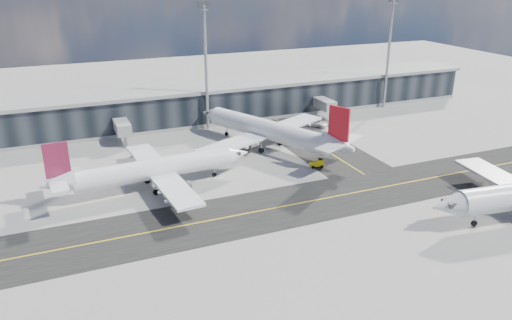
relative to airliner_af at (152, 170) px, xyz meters
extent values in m
plane|color=gray|center=(19.12, -18.89, -3.53)|extent=(300.00, 300.00, 0.00)
cube|color=black|center=(19.12, -14.89, -3.52)|extent=(180.00, 14.00, 0.02)
cube|color=black|center=(37.12, 16.11, -3.52)|extent=(14.00, 50.00, 0.02)
cube|color=yellow|center=(19.12, -14.89, -3.50)|extent=(180.00, 0.25, 0.01)
cube|color=yellow|center=(37.12, 16.11, -3.50)|extent=(0.25, 50.00, 0.01)
cube|color=black|center=(19.12, 36.11, 0.47)|extent=(150.00, 12.00, 8.00)
cube|color=gray|center=(19.12, 36.11, 4.87)|extent=(152.00, 13.00, 0.80)
cube|color=gray|center=(19.12, 36.11, -3.13)|extent=(150.00, 12.20, 0.80)
cube|color=gray|center=(-0.88, 28.11, -0.03)|extent=(3.00, 10.00, 2.40)
cylinder|color=gray|center=(-0.88, 23.11, -2.33)|extent=(0.60, 0.60, 2.40)
cube|color=gray|center=(49.12, 28.11, -0.03)|extent=(3.00, 10.00, 2.40)
cylinder|color=gray|center=(49.12, 23.11, -2.33)|extent=(0.60, 0.60, 2.40)
cylinder|color=gray|center=(19.12, 29.11, 10.47)|extent=(0.70, 0.70, 28.00)
cube|color=#2D2D30|center=(19.12, 29.11, 24.67)|extent=(2.50, 0.50, 1.40)
cylinder|color=gray|center=(69.12, 29.11, 10.47)|extent=(0.70, 0.70, 28.00)
cylinder|color=white|center=(0.54, 0.04, 0.06)|extent=(27.16, 5.72, 3.59)
cone|color=white|center=(15.77, 1.25, 0.06)|extent=(4.76, 3.94, 3.59)
cone|color=white|center=(-15.13, -1.20, 0.60)|extent=(5.66, 4.01, 3.59)
cube|color=white|center=(1.44, 0.11, -0.84)|extent=(6.90, 30.81, 0.45)
cylinder|color=#2D2D30|center=(1.91, 5.56, -1.83)|extent=(3.93, 2.36, 2.07)
cylinder|color=#2D2D30|center=(2.76, -5.19, -1.83)|extent=(3.93, 2.36, 2.07)
cube|color=silver|center=(1.91, 5.56, -1.11)|extent=(1.82, 0.50, 0.72)
cube|color=silver|center=(2.76, -5.19, -1.11)|extent=(1.82, 0.50, 0.72)
cube|color=#601841|center=(-14.69, -1.17, 4.38)|extent=(3.79, 0.70, 5.57)
cube|color=white|center=(-15.13, -1.20, 1.14)|extent=(3.36, 10.95, 0.31)
cube|color=#2D2D30|center=(15.32, 1.22, 0.42)|extent=(1.95, 2.11, 0.63)
cylinder|color=gray|center=(11.29, 0.90, -2.45)|extent=(0.23, 0.23, 1.80)
cylinder|color=black|center=(11.29, 0.90, -3.13)|extent=(0.83, 0.38, 0.81)
cylinder|color=black|center=(-0.57, 2.66, -3.04)|extent=(1.02, 0.53, 0.99)
cylinder|color=black|center=(-0.14, -2.72, -3.04)|extent=(1.02, 0.53, 0.99)
cylinder|color=white|center=(26.49, 11.28, 0.54)|extent=(16.55, 29.38, 4.07)
cone|color=white|center=(19.20, 26.96, 0.54)|extent=(5.83, 6.33, 4.07)
cone|color=white|center=(33.99, -4.86, 1.15)|extent=(6.26, 7.25, 4.07)
cube|color=white|center=(26.06, 12.20, -0.48)|extent=(33.50, 19.19, 0.51)
cylinder|color=#2D2D30|center=(20.10, 10.55, -1.60)|extent=(3.92, 4.86, 2.34)
cylinder|color=#2D2D30|center=(31.17, 15.70, -1.60)|extent=(3.92, 4.86, 2.34)
cube|color=silver|center=(20.10, 10.55, -0.79)|extent=(1.23, 2.02, 0.81)
cube|color=silver|center=(31.17, 15.70, -0.79)|extent=(1.23, 2.02, 0.81)
cube|color=red|center=(33.78, -4.40, 5.42)|extent=(2.22, 4.07, 6.31)
cube|color=white|center=(33.99, -4.86, 1.76)|extent=(12.27, 7.73, 0.36)
cube|color=#2D2D30|center=(19.42, 26.50, 0.94)|extent=(2.89, 2.79, 0.71)
cylinder|color=gray|center=(21.34, 22.35, -2.31)|extent=(0.32, 0.32, 2.03)
cylinder|color=black|center=(21.34, 22.35, -3.07)|extent=(0.71, 0.98, 0.92)
cylinder|color=black|center=(24.15, 9.07, -2.97)|extent=(0.93, 1.23, 1.12)
cylinder|color=black|center=(29.69, 11.64, -2.97)|extent=(0.93, 1.23, 1.12)
cone|color=silver|center=(35.81, -30.93, 0.45)|extent=(5.45, 4.59, 3.99)
cylinder|color=#2D2D30|center=(51.41, -26.91, -1.64)|extent=(4.45, 2.81, 2.29)
cube|color=silver|center=(51.41, -26.91, -0.84)|extent=(2.03, 0.65, 0.80)
cube|color=#2D2D30|center=(36.31, -30.99, 0.85)|extent=(2.26, 2.43, 0.70)
cylinder|color=gray|center=(40.76, -31.57, -2.34)|extent=(0.27, 0.27, 1.99)
cylinder|color=black|center=(40.76, -31.57, -3.08)|extent=(0.93, 0.46, 0.90)
cube|color=yellow|center=(30.73, -2.27, -2.88)|extent=(2.80, 1.75, 0.61)
cube|color=yellow|center=(31.49, -2.44, -2.32)|extent=(1.17, 1.31, 0.78)
cube|color=black|center=(31.49, -2.44, -2.02)|extent=(1.08, 1.24, 0.22)
cylinder|color=black|center=(31.69, -1.91, -3.23)|extent=(0.64, 0.34, 0.61)
cylinder|color=black|center=(31.45, -3.01, -3.23)|extent=(0.64, 0.34, 0.61)
cylinder|color=black|center=(30.00, -1.54, -3.23)|extent=(0.64, 0.34, 0.61)
cylinder|color=black|center=(29.76, -2.64, -3.23)|extent=(0.64, 0.34, 0.61)
imported|color=white|center=(43.63, 20.78, -2.80)|extent=(5.23, 5.66, 1.47)
camera|label=1|loc=(-14.03, -79.08, 32.11)|focal=35.00mm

